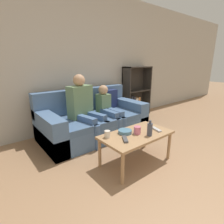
# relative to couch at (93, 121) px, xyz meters

# --- Properties ---
(wall_back) EXTENTS (12.00, 0.06, 2.60)m
(wall_back) POSITION_rel_couch_xyz_m (-0.11, 0.56, 1.03)
(wall_back) COLOR #B7B2A8
(wall_back) RESTS_ON ground_plane
(couch) EXTENTS (1.84, 0.94, 0.81)m
(couch) POSITION_rel_couch_xyz_m (0.00, 0.00, 0.00)
(couch) COLOR #4C6B93
(couch) RESTS_ON ground_plane
(bookshelf) EXTENTS (0.74, 0.28, 1.18)m
(bookshelf) POSITION_rel_couch_xyz_m (1.45, 0.40, 0.19)
(bookshelf) COLOR #332D28
(bookshelf) RESTS_ON ground_plane
(coffee_table) EXTENTS (0.93, 0.51, 0.41)m
(coffee_table) POSITION_rel_couch_xyz_m (-0.07, -1.13, 0.10)
(coffee_table) COLOR #A87F56
(coffee_table) RESTS_ON ground_plane
(person_adult) EXTENTS (0.48, 0.70, 1.10)m
(person_adult) POSITION_rel_couch_xyz_m (-0.24, -0.09, 0.35)
(person_adult) COLOR #476693
(person_adult) RESTS_ON ground_plane
(person_child) EXTENTS (0.22, 0.64, 0.89)m
(person_child) POSITION_rel_couch_xyz_m (0.23, -0.15, 0.23)
(person_child) COLOR #476693
(person_child) RESTS_ON ground_plane
(cup_near) EXTENTS (0.09, 0.09, 0.10)m
(cup_near) POSITION_rel_couch_xyz_m (-0.07, -1.13, 0.19)
(cup_near) COLOR pink
(cup_near) RESTS_ON coffee_table
(cup_far) EXTENTS (0.07, 0.07, 0.09)m
(cup_far) POSITION_rel_couch_xyz_m (-0.43, -0.98, 0.19)
(cup_far) COLOR silver
(cup_far) RESTS_ON coffee_table
(tv_remote_0) EXTENTS (0.13, 0.17, 0.02)m
(tv_remote_0) POSITION_rel_couch_xyz_m (-0.31, -1.17, 0.15)
(tv_remote_0) COLOR #47474C
(tv_remote_0) RESTS_ON coffee_table
(tv_remote_1) EXTENTS (0.09, 0.18, 0.02)m
(tv_remote_1) POSITION_rel_couch_xyz_m (0.22, -1.21, 0.15)
(tv_remote_1) COLOR #B7B7BC
(tv_remote_1) RESTS_ON coffee_table
(snack_bowl) EXTENTS (0.17, 0.17, 0.05)m
(snack_bowl) POSITION_rel_couch_xyz_m (-0.18, -1.03, 0.17)
(snack_bowl) COLOR teal
(snack_bowl) RESTS_ON coffee_table
(bottle) EXTENTS (0.07, 0.07, 0.20)m
(bottle) POSITION_rel_couch_xyz_m (0.01, -1.27, 0.23)
(bottle) COLOR #424756
(bottle) RESTS_ON coffee_table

